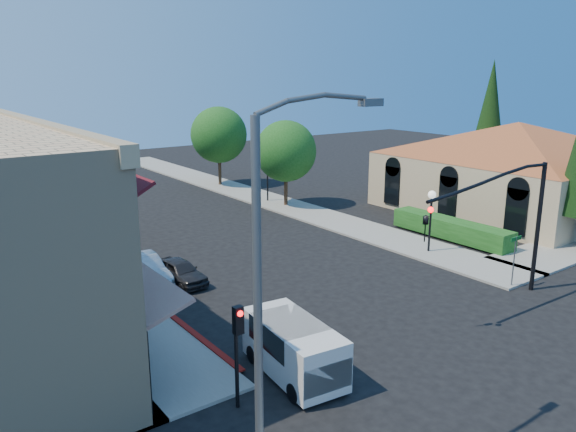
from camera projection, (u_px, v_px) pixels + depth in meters
ground at (447, 351)px, 20.42m from camera, size 120.00×120.00×0.00m
sidewalk_left at (23, 228)px, 36.43m from camera, size 3.50×50.00×0.12m
sidewalk_right at (250, 194)px, 46.49m from camera, size 3.50×50.00×0.12m
curb_red_strip at (177, 323)px, 22.69m from camera, size 0.25×10.00×0.06m
mission_building at (515, 158)px, 41.11m from camera, size 30.12×30.12×6.40m
hedge at (450, 239)px, 34.16m from camera, size 1.40×8.00×1.10m
conifer_far at (490, 114)px, 48.98m from camera, size 3.20×3.20×11.00m
street_tree_a at (286, 151)px, 41.60m from camera, size 4.56×4.56×6.48m
street_tree_b at (219, 135)px, 49.32m from camera, size 4.94×4.94×7.02m
signal_mast_arm at (513, 211)px, 23.94m from camera, size 8.01×0.39×6.00m
secondary_signal at (238, 338)px, 16.34m from camera, size 0.28×0.42×3.32m
cobra_streetlight at (271, 286)px, 12.30m from camera, size 3.60×0.25×9.31m
street_name_sign at (515, 253)px, 26.03m from camera, size 0.80×0.06×2.50m
lamppost_left_near at (134, 267)px, 21.10m from camera, size 0.44×0.44×3.57m
lamppost_left_far at (42, 201)px, 32.02m from camera, size 0.44×0.44×3.57m
lamppost_right_near at (431, 206)px, 30.87m from camera, size 0.44×0.44×3.57m
lamppost_right_far at (267, 167)px, 43.35m from camera, size 0.44×0.44×3.57m
white_van at (294, 346)px, 18.52m from camera, size 2.23×4.31×1.83m
parked_car_a at (180, 271)px, 26.87m from camera, size 1.69×3.57×1.18m
parked_car_b at (144, 270)px, 26.82m from camera, size 1.59×4.21×1.37m
parked_car_c at (95, 218)px, 36.65m from camera, size 1.95×4.39×1.25m
parked_car_d at (63, 198)px, 42.26m from camera, size 2.80×5.14×1.37m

